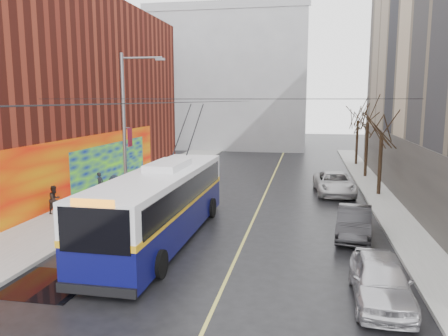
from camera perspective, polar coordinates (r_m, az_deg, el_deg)
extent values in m
plane|color=black|center=(15.87, -5.64, -14.77)|extent=(140.00, 140.00, 0.00)
cube|color=gray|center=(29.32, -14.10, -3.74)|extent=(4.00, 60.00, 0.15)
cube|color=gray|center=(27.11, 20.76, -5.09)|extent=(2.00, 60.00, 0.15)
cube|color=#BFB74C|center=(28.76, 5.15, -3.89)|extent=(0.12, 50.00, 0.01)
cube|color=#561911|center=(34.45, -25.45, 9.13)|extent=(12.00, 36.00, 14.00)
cube|color=orange|center=(28.13, -19.59, -0.53)|extent=(0.08, 28.00, 4.00)
cube|color=#040E8D|center=(33.42, -14.33, 0.45)|extent=(0.06, 12.00, 3.20)
cube|color=#4C4742|center=(28.85, 22.20, -0.45)|extent=(0.06, 36.00, 4.00)
cube|color=gray|center=(59.85, 0.96, 11.44)|extent=(20.00, 12.00, 18.00)
cube|color=gray|center=(55.13, -0.13, 20.58)|extent=(20.50, 0.40, 1.00)
cylinder|color=slate|center=(26.18, -12.92, 4.61)|extent=(0.20, 0.20, 9.00)
cube|color=maroon|center=(26.07, -12.19, 3.96)|extent=(0.04, 0.60, 1.10)
cylinder|color=slate|center=(25.76, -10.73, 13.97)|extent=(2.40, 0.10, 0.10)
cube|color=slate|center=(25.38, -8.34, 13.88)|extent=(0.50, 0.22, 0.12)
cylinder|color=black|center=(30.00, -4.73, 8.58)|extent=(0.02, 60.00, 0.02)
cylinder|color=black|center=(29.75, -2.85, 8.59)|extent=(0.02, 60.00, 0.02)
cylinder|color=black|center=(20.35, -1.11, 9.02)|extent=(18.00, 0.02, 0.02)
cylinder|color=black|center=(36.16, 4.16, 8.95)|extent=(18.00, 0.02, 0.02)
cylinder|color=black|center=(30.61, 19.70, 0.39)|extent=(0.24, 0.24, 4.20)
cylinder|color=black|center=(37.46, 18.09, 2.16)|extent=(0.24, 0.24, 4.48)
cylinder|color=black|center=(44.38, 16.96, 3.13)|extent=(0.24, 0.24, 4.37)
cube|color=black|center=(16.89, -22.07, -13.89)|extent=(2.83, 2.76, 0.01)
ellipsoid|color=slate|center=(24.45, -1.78, 9.42)|extent=(0.44, 0.20, 0.12)
ellipsoid|color=slate|center=(24.46, -3.82, 10.47)|extent=(0.44, 0.20, 0.12)
ellipsoid|color=slate|center=(25.97, -7.92, 8.48)|extent=(0.44, 0.20, 0.12)
cube|color=#080942|center=(20.25, -8.11, -6.53)|extent=(2.82, 12.63, 1.58)
cube|color=silver|center=(19.91, -8.20, -2.45)|extent=(2.82, 12.63, 1.37)
cube|color=orange|center=(20.06, -8.16, -4.36)|extent=(2.87, 12.68, 0.23)
cube|color=black|center=(14.32, -16.64, -7.90)|extent=(2.42, 0.06, 1.47)
cube|color=black|center=(25.89, -3.58, -0.10)|extent=(2.42, 0.06, 1.26)
cube|color=black|center=(20.43, -11.87, -2.56)|extent=(0.13, 11.56, 1.05)
cube|color=black|center=(19.52, -4.34, -2.92)|extent=(0.13, 11.56, 1.05)
cube|color=silver|center=(20.75, -7.30, 0.39)|extent=(1.49, 3.16, 0.32)
cube|color=black|center=(14.95, -16.37, -15.10)|extent=(2.73, 0.15, 0.32)
cylinder|color=black|center=(17.26, -17.15, -11.26)|extent=(0.32, 1.05, 1.05)
cylinder|color=black|center=(16.20, -8.40, -12.31)|extent=(0.32, 1.05, 1.05)
cylinder|color=black|center=(24.65, -7.87, -4.87)|extent=(0.32, 1.05, 1.05)
cylinder|color=black|center=(23.92, -1.64, -5.21)|extent=(0.32, 1.05, 1.05)
cylinder|color=black|center=(24.19, -5.44, 5.26)|extent=(0.09, 3.65, 2.58)
cylinder|color=black|center=(23.99, -3.75, 5.25)|extent=(0.09, 3.65, 2.58)
imported|color=silver|center=(15.04, 19.78, -13.58)|extent=(1.83, 4.39, 1.49)
imported|color=#252528|center=(21.33, 16.64, -6.84)|extent=(2.01, 4.46, 1.42)
imported|color=silver|center=(30.61, 14.19, -1.94)|extent=(2.87, 5.50, 1.48)
imported|color=silver|center=(33.10, -3.07, -0.98)|extent=(1.63, 3.99, 1.36)
imported|color=black|center=(29.43, -15.87, -2.07)|extent=(0.45, 0.62, 1.56)
imported|color=black|center=(25.81, -21.24, -3.85)|extent=(0.68, 0.83, 1.56)
imported|color=black|center=(26.76, -14.08, -2.80)|extent=(1.30, 1.30, 1.80)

